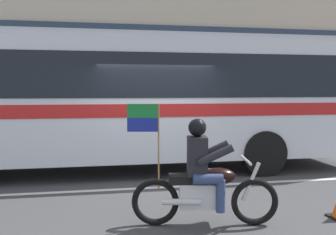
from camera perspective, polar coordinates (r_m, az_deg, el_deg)
ground_plane at (r=8.22m, az=-1.80°, el=-9.60°), size 60.00×60.00×0.00m
sidewalk_curb at (r=13.18m, az=-5.14°, el=-3.97°), size 28.00×3.80×0.15m
lane_center_stripe at (r=7.64m, az=-1.11°, el=-10.65°), size 26.60×0.14×0.01m
office_building_facade at (r=15.71m, az=-6.10°, el=17.21°), size 28.00×0.89×10.94m
transit_bus at (r=9.10m, az=-6.84°, el=3.71°), size 11.34×2.65×3.22m
motorcycle_with_rider at (r=5.49m, az=5.46°, el=-9.55°), size 2.17×0.71×1.78m
fire_hydrant at (r=12.93m, az=9.10°, el=-2.19°), size 0.22×0.30×0.75m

